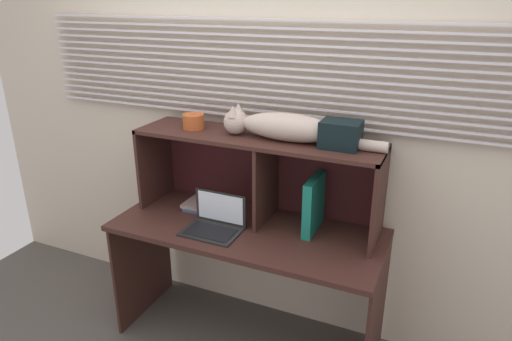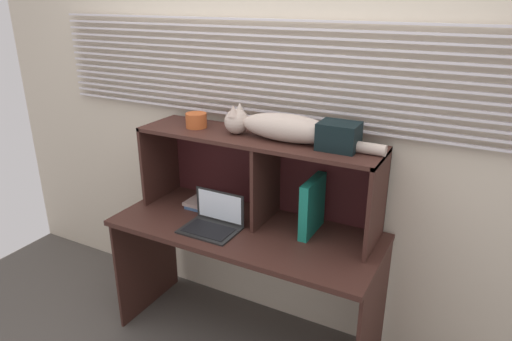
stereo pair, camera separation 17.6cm
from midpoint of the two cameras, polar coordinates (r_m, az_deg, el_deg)
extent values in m
cube|color=beige|center=(2.71, 4.15, 5.03)|extent=(4.40, 0.04, 2.50)
cube|color=silver|center=(2.64, 3.75, 6.38)|extent=(3.05, 0.02, 0.01)
cube|color=silver|center=(2.63, 3.77, 7.26)|extent=(3.05, 0.02, 0.01)
cube|color=silver|center=(2.62, 3.79, 8.14)|extent=(3.05, 0.02, 0.01)
cube|color=silver|center=(2.61, 3.81, 9.03)|extent=(3.05, 0.02, 0.01)
cube|color=silver|center=(2.61, 3.83, 9.92)|extent=(3.05, 0.02, 0.01)
cube|color=silver|center=(2.60, 3.86, 10.82)|extent=(3.05, 0.02, 0.01)
cube|color=silver|center=(2.59, 3.88, 11.73)|extent=(3.05, 0.02, 0.01)
cube|color=silver|center=(2.58, 3.90, 12.64)|extent=(3.05, 0.02, 0.01)
cube|color=silver|center=(2.58, 3.93, 13.55)|extent=(3.05, 0.02, 0.01)
cube|color=silver|center=(2.57, 3.95, 14.47)|extent=(3.05, 0.02, 0.01)
cube|color=silver|center=(2.57, 3.97, 15.39)|extent=(3.05, 0.02, 0.01)
cube|color=silver|center=(2.57, 4.00, 16.31)|extent=(3.05, 0.02, 0.01)
cube|color=silver|center=(2.56, 4.02, 17.24)|extent=(3.05, 0.02, 0.01)
cube|color=silver|center=(2.56, 4.05, 18.17)|extent=(3.05, 0.02, 0.01)
cube|color=#3A1F1A|center=(2.59, 0.59, -7.41)|extent=(1.52, 0.63, 0.03)
cube|color=#3A1F1A|center=(3.16, -11.79, -10.36)|extent=(0.02, 0.57, 0.74)
cube|color=#3A1F1A|center=(2.61, 16.13, -18.38)|extent=(0.02, 0.57, 0.74)
cube|color=#3A1F1A|center=(2.51, 2.01, 3.97)|extent=(1.39, 0.35, 0.02)
cube|color=#3A1F1A|center=(2.93, -10.16, 1.34)|extent=(0.02, 0.35, 0.50)
cube|color=#3A1F1A|center=(2.39, 16.90, -3.94)|extent=(0.02, 0.35, 0.50)
cube|color=#3A1F1A|center=(2.57, 3.19, -1.53)|extent=(0.02, 0.34, 0.47)
cube|color=#41181A|center=(2.73, 3.56, 0.15)|extent=(1.39, 0.01, 0.50)
ellipsoid|color=#BAA698|center=(2.41, 6.00, 5.26)|extent=(0.53, 0.16, 0.15)
sphere|color=#BAA698|center=(2.54, -0.42, 6.07)|extent=(0.14, 0.14, 0.14)
cone|color=#BDA596|center=(2.49, -0.81, 7.42)|extent=(0.06, 0.06, 0.06)
cone|color=#BAA99B|center=(2.55, -0.05, 7.74)|extent=(0.06, 0.06, 0.06)
cylinder|color=#BAA698|center=(2.32, 14.41, 2.89)|extent=(0.30, 0.06, 0.06)
cube|color=black|center=(2.56, -3.80, -7.42)|extent=(0.31, 0.23, 0.01)
cube|color=black|center=(2.60, -2.57, -4.49)|extent=(0.31, 0.01, 0.19)
cube|color=white|center=(2.59, -2.61, -4.53)|extent=(0.28, 0.00, 0.16)
cube|color=black|center=(2.54, -3.94, -7.39)|extent=(0.26, 0.16, 0.00)
cube|color=#177461|center=(2.50, 9.02, -4.41)|extent=(0.05, 0.26, 0.31)
cube|color=#395780|center=(2.85, -4.45, -4.25)|extent=(0.18, 0.21, 0.02)
cube|color=gray|center=(2.85, -4.68, -3.82)|extent=(0.18, 0.21, 0.02)
cylinder|color=#B55125|center=(2.68, -5.57, 6.21)|extent=(0.12, 0.12, 0.08)
cube|color=black|center=(2.33, 12.39, 4.17)|extent=(0.20, 0.16, 0.14)
camera|label=1|loc=(0.09, -88.04, 0.75)|focal=32.20mm
camera|label=2|loc=(0.09, 91.96, -0.75)|focal=32.20mm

